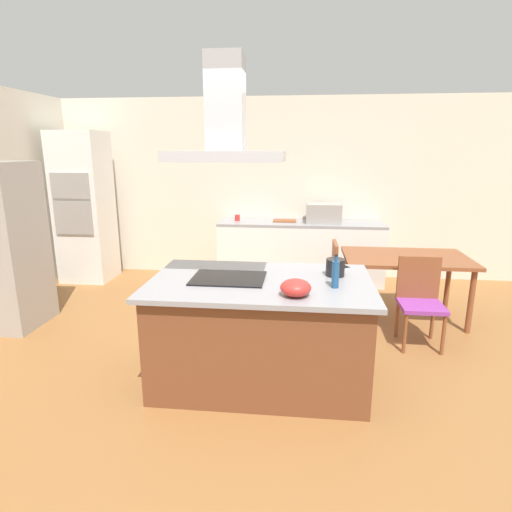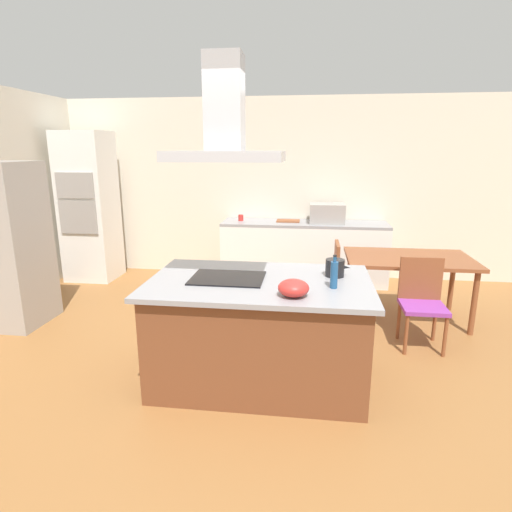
{
  "view_description": "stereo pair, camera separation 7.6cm",
  "coord_description": "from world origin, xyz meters",
  "px_view_note": "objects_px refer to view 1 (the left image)",
  "views": [
    {
      "loc": [
        0.32,
        -3.29,
        1.94
      ],
      "look_at": [
        -0.08,
        0.4,
        1.0
      ],
      "focal_mm": 29.54,
      "sensor_mm": 36.0,
      "label": 1
    },
    {
      "loc": [
        0.39,
        -3.28,
        1.94
      ],
      "look_at": [
        -0.08,
        0.4,
        1.0
      ],
      "focal_mm": 29.54,
      "sensor_mm": 36.0,
      "label": 2
    }
  ],
  "objects_px": {
    "mixing_bowl": "(296,288)",
    "range_hood": "(226,128)",
    "countertop_microwave": "(324,213)",
    "chair_at_left_end": "(325,274)",
    "olive_oil_bottle": "(335,274)",
    "cooktop": "(228,278)",
    "chair_facing_island": "(420,296)",
    "cutting_board": "(285,221)",
    "coffee_mug_red": "(237,218)",
    "wall_oven_stack": "(84,208)",
    "tea_kettle": "(335,267)",
    "dining_table": "(406,263)"
  },
  "relations": [
    {
      "from": "mixing_bowl",
      "to": "range_hood",
      "type": "xyz_separation_m",
      "value": [
        -0.56,
        0.36,
        1.14
      ]
    },
    {
      "from": "countertop_microwave",
      "to": "chair_at_left_end",
      "type": "relative_size",
      "value": 0.56
    },
    {
      "from": "chair_at_left_end",
      "to": "olive_oil_bottle",
      "type": "bearing_deg",
      "value": -90.8
    },
    {
      "from": "cooktop",
      "to": "chair_at_left_end",
      "type": "distance_m",
      "value": 1.83
    },
    {
      "from": "chair_facing_island",
      "to": "range_hood",
      "type": "bearing_deg",
      "value": -153.66
    },
    {
      "from": "cutting_board",
      "to": "coffee_mug_red",
      "type": "bearing_deg",
      "value": -177.84
    },
    {
      "from": "range_hood",
      "to": "wall_oven_stack",
      "type": "bearing_deg",
      "value": 134.85
    },
    {
      "from": "chair_facing_island",
      "to": "countertop_microwave",
      "type": "bearing_deg",
      "value": 114.14
    },
    {
      "from": "olive_oil_bottle",
      "to": "mixing_bowl",
      "type": "bearing_deg",
      "value": -143.28
    },
    {
      "from": "cooktop",
      "to": "coffee_mug_red",
      "type": "distance_m",
      "value": 2.93
    },
    {
      "from": "tea_kettle",
      "to": "coffee_mug_red",
      "type": "bearing_deg",
      "value": 114.79
    },
    {
      "from": "olive_oil_bottle",
      "to": "cutting_board",
      "type": "xyz_separation_m",
      "value": [
        -0.52,
        3.06,
        -0.1
      ]
    },
    {
      "from": "cooktop",
      "to": "cutting_board",
      "type": "relative_size",
      "value": 1.76
    },
    {
      "from": "chair_facing_island",
      "to": "range_hood",
      "type": "height_order",
      "value": "range_hood"
    },
    {
      "from": "tea_kettle",
      "to": "cutting_board",
      "type": "xyz_separation_m",
      "value": [
        -0.54,
        2.74,
        -0.06
      ]
    },
    {
      "from": "cooktop",
      "to": "range_hood",
      "type": "relative_size",
      "value": 0.67
    },
    {
      "from": "olive_oil_bottle",
      "to": "cutting_board",
      "type": "height_order",
      "value": "olive_oil_bottle"
    },
    {
      "from": "mixing_bowl",
      "to": "dining_table",
      "type": "bearing_deg",
      "value": 57.05
    },
    {
      "from": "chair_at_left_end",
      "to": "mixing_bowl",
      "type": "bearing_deg",
      "value": -99.62
    },
    {
      "from": "cooktop",
      "to": "countertop_microwave",
      "type": "xyz_separation_m",
      "value": [
        0.91,
        2.88,
        0.13
      ]
    },
    {
      "from": "coffee_mug_red",
      "to": "cutting_board",
      "type": "bearing_deg",
      "value": 2.16
    },
    {
      "from": "olive_oil_bottle",
      "to": "chair_facing_island",
      "type": "relative_size",
      "value": 0.3
    },
    {
      "from": "tea_kettle",
      "to": "olive_oil_bottle",
      "type": "distance_m",
      "value": 0.32
    },
    {
      "from": "wall_oven_stack",
      "to": "countertop_microwave",
      "type": "bearing_deg",
      "value": 3.78
    },
    {
      "from": "countertop_microwave",
      "to": "wall_oven_stack",
      "type": "relative_size",
      "value": 0.23
    },
    {
      "from": "tea_kettle",
      "to": "cutting_board",
      "type": "relative_size",
      "value": 0.62
    },
    {
      "from": "mixing_bowl",
      "to": "chair_at_left_end",
      "type": "xyz_separation_m",
      "value": [
        0.32,
        1.91,
        -0.45
      ]
    },
    {
      "from": "cutting_board",
      "to": "wall_oven_stack",
      "type": "distance_m",
      "value": 2.99
    },
    {
      "from": "mixing_bowl",
      "to": "chair_facing_island",
      "type": "distance_m",
      "value": 1.82
    },
    {
      "from": "chair_facing_island",
      "to": "mixing_bowl",
      "type": "bearing_deg",
      "value": -134.83
    },
    {
      "from": "cutting_board",
      "to": "cooktop",
      "type": "bearing_deg",
      "value": -96.65
    },
    {
      "from": "olive_oil_bottle",
      "to": "chair_at_left_end",
      "type": "xyz_separation_m",
      "value": [
        0.02,
        1.69,
        -0.5
      ]
    },
    {
      "from": "cooktop",
      "to": "cutting_board",
      "type": "xyz_separation_m",
      "value": [
        0.34,
        2.93,
        0.0
      ]
    },
    {
      "from": "cooktop",
      "to": "cutting_board",
      "type": "distance_m",
      "value": 2.95
    },
    {
      "from": "coffee_mug_red",
      "to": "chair_facing_island",
      "type": "xyz_separation_m",
      "value": [
        2.17,
        -2.01,
        -0.44
      ]
    },
    {
      "from": "cooktop",
      "to": "range_hood",
      "type": "xyz_separation_m",
      "value": [
        0.0,
        0.0,
        1.2
      ]
    },
    {
      "from": "olive_oil_bottle",
      "to": "range_hood",
      "type": "distance_m",
      "value": 1.39
    },
    {
      "from": "tea_kettle",
      "to": "chair_at_left_end",
      "type": "height_order",
      "value": "tea_kettle"
    },
    {
      "from": "chair_at_left_end",
      "to": "tea_kettle",
      "type": "bearing_deg",
      "value": -89.92
    },
    {
      "from": "tea_kettle",
      "to": "range_hood",
      "type": "distance_m",
      "value": 1.45
    },
    {
      "from": "tea_kettle",
      "to": "mixing_bowl",
      "type": "distance_m",
      "value": 0.63
    },
    {
      "from": "coffee_mug_red",
      "to": "countertop_microwave",
      "type": "bearing_deg",
      "value": -1.04
    },
    {
      "from": "cooktop",
      "to": "wall_oven_stack",
      "type": "relative_size",
      "value": 0.27
    },
    {
      "from": "tea_kettle",
      "to": "range_hood",
      "type": "bearing_deg",
      "value": -167.98
    },
    {
      "from": "dining_table",
      "to": "range_hood",
      "type": "bearing_deg",
      "value": -139.14
    },
    {
      "from": "range_hood",
      "to": "mixing_bowl",
      "type": "bearing_deg",
      "value": -32.48
    },
    {
      "from": "olive_oil_bottle",
      "to": "chair_facing_island",
      "type": "height_order",
      "value": "olive_oil_bottle"
    },
    {
      "from": "olive_oil_bottle",
      "to": "mixing_bowl",
      "type": "height_order",
      "value": "olive_oil_bottle"
    },
    {
      "from": "olive_oil_bottle",
      "to": "coffee_mug_red",
      "type": "relative_size",
      "value": 2.93
    },
    {
      "from": "tea_kettle",
      "to": "cooktop",
      "type": "bearing_deg",
      "value": -167.98
    }
  ]
}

